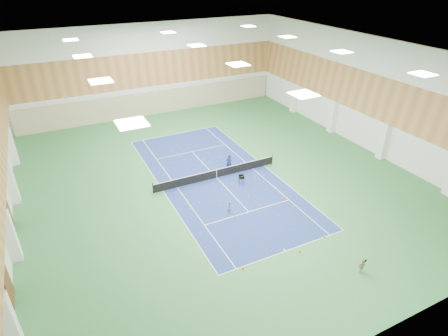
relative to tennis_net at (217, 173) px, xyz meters
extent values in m
plane|color=#31733B|center=(0.00, 0.00, -0.55)|extent=(40.00, 40.00, 0.00)
cube|color=navy|center=(0.00, 0.00, -0.55)|extent=(10.97, 23.77, 0.01)
cube|color=#C6B793|center=(0.00, 19.75, 1.05)|extent=(35.40, 0.16, 3.20)
cube|color=#593319|center=(-17.92, -8.00, 0.55)|extent=(0.08, 1.80, 2.20)
cube|color=#593319|center=(-17.92, 0.00, 0.55)|extent=(0.08, 1.80, 2.20)
imported|color=navy|center=(1.77, 0.83, 0.36)|extent=(0.67, 0.44, 1.81)
imported|color=#96959D|center=(-1.49, -5.81, 0.03)|extent=(0.58, 0.46, 1.15)
imported|color=#A1875C|center=(3.36, -15.92, -0.01)|extent=(0.65, 0.32, 1.07)
cone|color=#E1510B|center=(-3.13, -6.78, -0.45)|extent=(0.17, 0.17, 0.19)
cone|color=orange|center=(-1.33, -6.38, -0.43)|extent=(0.22, 0.22, 0.24)
cone|color=orange|center=(1.39, -5.91, -0.45)|extent=(0.19, 0.19, 0.21)
cone|color=#D6650B|center=(3.88, -6.10, -0.43)|extent=(0.22, 0.22, 0.25)
cone|color=#E74B0C|center=(-3.70, -12.11, -0.44)|extent=(0.21, 0.21, 0.23)
cone|color=orange|center=(-1.06, -11.35, -0.45)|extent=(0.18, 0.18, 0.20)
cone|color=#DC4C0B|center=(0.84, -12.44, -0.44)|extent=(0.20, 0.20, 0.22)
cone|color=orange|center=(3.57, -11.93, -0.44)|extent=(0.21, 0.21, 0.23)
camera|label=1|loc=(-13.40, -28.74, 18.08)|focal=30.00mm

